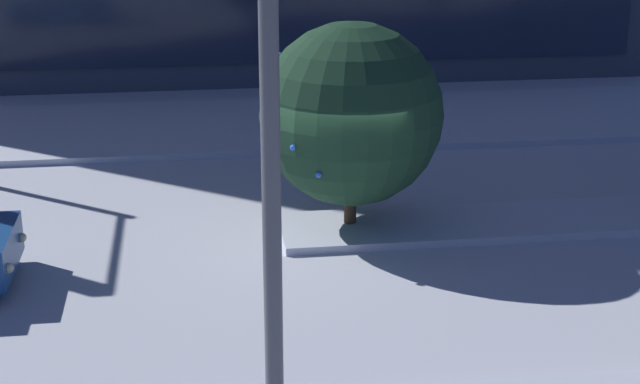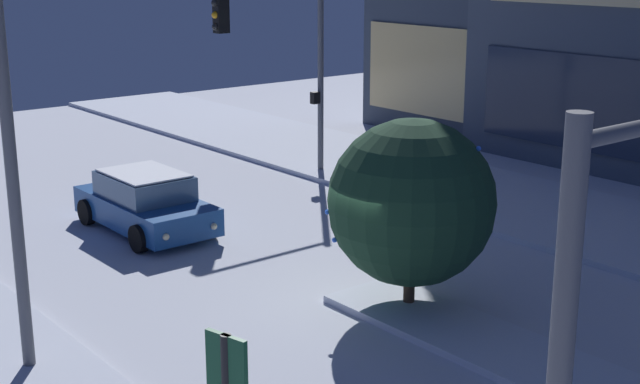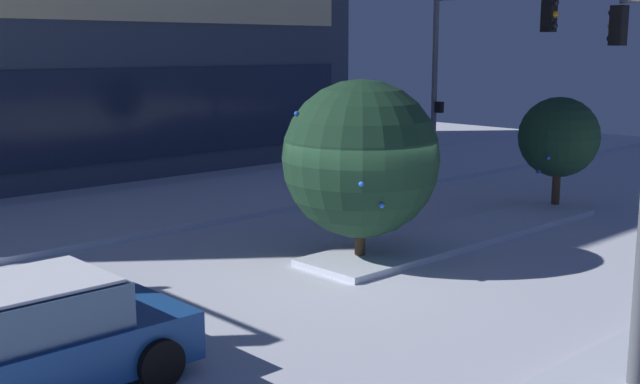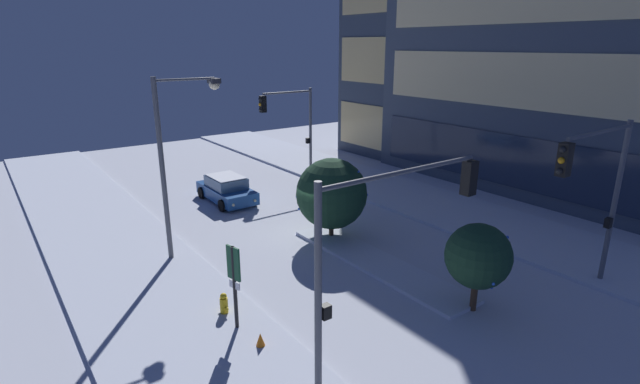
{
  "view_description": "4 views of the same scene",
  "coord_description": "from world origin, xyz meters",
  "px_view_note": "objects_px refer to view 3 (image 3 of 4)",
  "views": [
    {
      "loc": [
        -2.23,
        -15.6,
        6.23
      ],
      "look_at": [
        -0.17,
        -0.99,
        1.25
      ],
      "focal_mm": 54.62,
      "sensor_mm": 36.0,
      "label": 1
    },
    {
      "loc": [
        11.99,
        -11.0,
        6.69
      ],
      "look_at": [
        -2.25,
        0.58,
        1.73
      ],
      "focal_mm": 49.93,
      "sensor_mm": 36.0,
      "label": 2
    },
    {
      "loc": [
        -10.76,
        -10.37,
        4.35
      ],
      "look_at": [
        -2.38,
        -1.45,
        2.09
      ],
      "focal_mm": 44.17,
      "sensor_mm": 36.0,
      "label": 3
    },
    {
      "loc": [
        16.61,
        -11.88,
        8.52
      ],
      "look_at": [
        -0.23,
        0.46,
        2.01
      ],
      "focal_mm": 26.68,
      "sensor_mm": 36.0,
      "label": 4
    }
  ],
  "objects_px": {
    "car_near": "(22,343)",
    "street_lamp_arched": "(605,7)",
    "decorated_tree_median": "(361,159)",
    "traffic_light_corner_far_right": "(478,53)",
    "decorated_tree_left_of_median": "(559,137)"
  },
  "relations": [
    {
      "from": "traffic_light_corner_far_right",
      "to": "decorated_tree_left_of_median",
      "type": "distance_m",
      "value": 4.69
    },
    {
      "from": "traffic_light_corner_far_right",
      "to": "street_lamp_arched",
      "type": "xyz_separation_m",
      "value": [
        -11.28,
        -9.92,
        0.66
      ]
    },
    {
      "from": "car_near",
      "to": "decorated_tree_median",
      "type": "height_order",
      "value": "decorated_tree_median"
    },
    {
      "from": "traffic_light_corner_far_right",
      "to": "decorated_tree_median",
      "type": "relative_size",
      "value": 1.63
    },
    {
      "from": "car_near",
      "to": "decorated_tree_median",
      "type": "relative_size",
      "value": 1.16
    },
    {
      "from": "car_near",
      "to": "street_lamp_arched",
      "type": "xyz_separation_m",
      "value": [
        5.7,
        -4.51,
        4.12
      ]
    },
    {
      "from": "car_near",
      "to": "decorated_tree_left_of_median",
      "type": "bearing_deg",
      "value": 6.13
    },
    {
      "from": "car_near",
      "to": "decorated_tree_median",
      "type": "distance_m",
      "value": 7.96
    },
    {
      "from": "decorated_tree_median",
      "to": "car_near",
      "type": "bearing_deg",
      "value": -168.72
    },
    {
      "from": "decorated_tree_median",
      "to": "decorated_tree_left_of_median",
      "type": "distance_m",
      "value": 7.73
    },
    {
      "from": "car_near",
      "to": "traffic_light_corner_far_right",
      "type": "height_order",
      "value": "traffic_light_corner_far_right"
    },
    {
      "from": "decorated_tree_left_of_median",
      "to": "traffic_light_corner_far_right",
      "type": "bearing_deg",
      "value": 67.64
    },
    {
      "from": "street_lamp_arched",
      "to": "decorated_tree_left_of_median",
      "type": "relative_size",
      "value": 2.42
    },
    {
      "from": "traffic_light_corner_far_right",
      "to": "decorated_tree_median",
      "type": "distance_m",
      "value": 10.28
    },
    {
      "from": "traffic_light_corner_far_right",
      "to": "street_lamp_arched",
      "type": "height_order",
      "value": "street_lamp_arched"
    }
  ]
}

